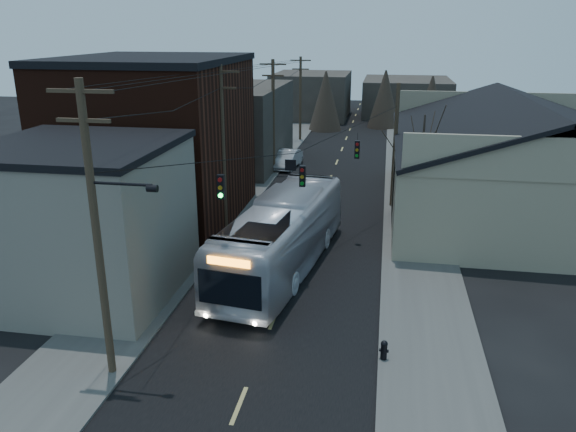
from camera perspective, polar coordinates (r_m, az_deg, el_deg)
name	(u,v)px	position (r m, az deg, el deg)	size (l,w,h in m)	color
road_surface	(328,185)	(44.98, 4.06, 3.19)	(9.00, 110.00, 0.02)	black
sidewalk_left	(249,180)	(46.05, -4.02, 3.62)	(4.00, 110.00, 0.12)	#474744
sidewalk_right	(411,188)	(44.82, 12.36, 2.81)	(4.00, 110.00, 0.12)	#474744
building_clapboard	(84,223)	(27.19, -19.99, -0.65)	(8.00, 8.00, 7.00)	slate
building_brick	(156,143)	(36.77, -13.30, 7.24)	(10.00, 12.00, 10.00)	black
building_left_far	(231,125)	(51.75, -5.78, 9.14)	(9.00, 14.00, 7.00)	#312C27
warehouse	(516,174)	(40.21, 22.15, 3.94)	(16.16, 20.60, 7.73)	gray
building_far_left	(312,95)	(79.34, 2.43, 12.15)	(10.00, 12.00, 6.00)	#312C27
building_far_right	(406,97)	(83.73, 11.93, 11.77)	(12.00, 14.00, 5.00)	#312C27
bare_tree	(420,176)	(34.26, 13.30, 4.02)	(0.40, 0.40, 7.20)	black
utility_lines	(275,135)	(38.67, -1.34, 8.20)	(11.24, 45.28, 10.50)	#382B1E
bus	(282,235)	(28.62, -0.62, -1.97)	(3.17, 13.55, 3.77)	#B6B9C3
parked_car	(287,159)	(50.27, -0.08, 5.80)	(1.66, 4.75, 1.57)	#B6B9BF
fire_hydrant	(384,349)	(21.85, 9.73, -13.20)	(0.37, 0.26, 0.77)	black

